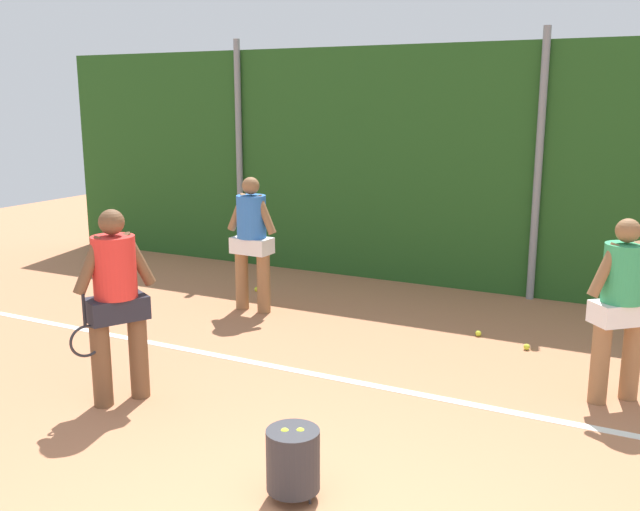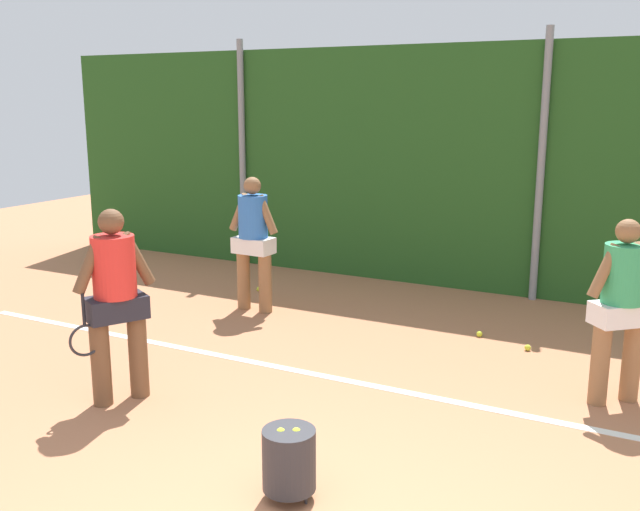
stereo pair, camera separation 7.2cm
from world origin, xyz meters
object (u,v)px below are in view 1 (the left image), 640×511
player_foreground_near (116,296)px  player_midcourt (622,301)px  tennis_ball_4 (527,347)px  tennis_ball_2 (478,333)px  ball_hopper (293,459)px  tennis_ball_1 (257,289)px  player_backcourt_far (252,237)px  tennis_ball_0 (133,332)px

player_foreground_near → player_midcourt: bearing=145.6°
player_foreground_near → tennis_ball_4: size_ratio=26.14×
player_foreground_near → tennis_ball_2: 4.08m
ball_hopper → tennis_ball_1: ball_hopper is taller
player_midcourt → player_backcourt_far: size_ratio=0.97×
ball_hopper → player_foreground_near: bearing=161.7°
player_midcourt → tennis_ball_1: 5.13m
player_midcourt → tennis_ball_0: (-5.04, -0.54, -0.89)m
ball_hopper → tennis_ball_2: bearing=86.4°
player_backcourt_far → tennis_ball_1: (-0.44, 0.79, -0.92)m
player_foreground_near → tennis_ball_1: size_ratio=26.14×
player_midcourt → tennis_ball_1: size_ratio=24.93×
player_backcourt_far → tennis_ball_0: (-0.71, -1.44, -0.92)m
player_foreground_near → tennis_ball_2: bearing=171.8°
tennis_ball_2 → tennis_ball_4: same height
player_backcourt_far → tennis_ball_2: size_ratio=25.70×
player_foreground_near → ball_hopper: 2.35m
tennis_ball_1 → tennis_ball_0: bearing=-97.0°
tennis_ball_1 → tennis_ball_4: same height
tennis_ball_0 → tennis_ball_4: 4.38m
player_foreground_near → tennis_ball_2: (2.38, 3.18, -0.93)m
tennis_ball_4 → player_midcourt: bearing=-46.1°
player_backcourt_far → tennis_ball_4: bearing=3.9°
player_foreground_near → tennis_ball_4: 4.29m
player_foreground_near → ball_hopper: player_foreground_near is taller
player_backcourt_far → ball_hopper: player_backcourt_far is taller
ball_hopper → tennis_ball_4: (0.82, 3.67, -0.26)m
player_backcourt_far → tennis_ball_1: bearing=121.5°
tennis_ball_2 → tennis_ball_0: bearing=-153.8°
player_foreground_near → player_midcourt: (3.90, 1.99, -0.05)m
ball_hopper → tennis_ball_1: size_ratio=7.78×
player_midcourt → tennis_ball_2: (-1.52, 1.19, -0.89)m
player_foreground_near → tennis_ball_1: (-0.87, 3.67, -0.93)m
tennis_ball_1 → tennis_ball_2: (3.25, -0.49, 0.00)m
player_midcourt → tennis_ball_0: bearing=144.1°
ball_hopper → tennis_ball_2: size_ratio=7.78×
player_foreground_near → ball_hopper: (2.13, -0.70, -0.67)m
ball_hopper → tennis_ball_1: bearing=124.5°
tennis_ball_0 → tennis_ball_1: 2.24m
player_midcourt → tennis_ball_2: bearing=99.9°
player_backcourt_far → tennis_ball_2: (2.81, 0.30, -0.92)m
player_foreground_near → player_midcourt: size_ratio=1.05×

